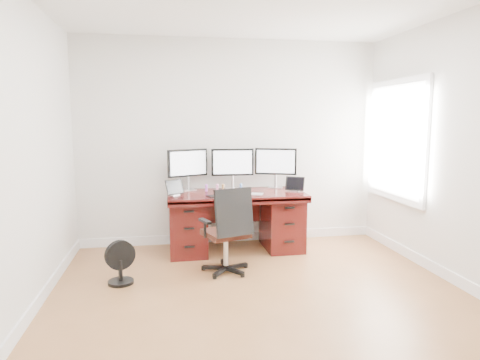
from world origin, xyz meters
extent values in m
plane|color=#936238|center=(0.00, 0.00, 0.00)|extent=(4.50, 4.50, 0.00)
cube|color=silver|center=(0.00, 2.25, 1.35)|extent=(4.00, 0.10, 2.70)
cube|color=white|center=(1.97, 1.50, 1.40)|extent=(0.04, 1.30, 1.50)
cube|color=white|center=(1.95, 1.50, 1.40)|extent=(0.01, 1.15, 1.35)
cube|color=#450F0D|center=(0.00, 1.80, 0.72)|extent=(1.70, 0.80, 0.05)
cube|color=#450F0D|center=(-0.60, 1.83, 0.35)|extent=(0.45, 0.70, 0.70)
cube|color=#450F0D|center=(0.60, 1.83, 0.35)|extent=(0.45, 0.70, 0.70)
cube|color=black|center=(0.00, 2.10, 0.50)|extent=(0.74, 0.03, 0.40)
cylinder|color=black|center=(-0.23, 1.07, 0.04)|extent=(0.64, 0.64, 0.07)
cylinder|color=silver|center=(-0.23, 1.07, 0.25)|extent=(0.05, 0.05, 0.36)
cube|color=#3B1A11|center=(-0.23, 1.07, 0.43)|extent=(0.54, 0.53, 0.06)
cube|color=black|center=(-0.17, 0.88, 0.70)|extent=(0.41, 0.17, 0.50)
cube|color=black|center=(-0.46, 0.99, 0.59)|extent=(0.12, 0.22, 0.03)
cube|color=black|center=(0.00, 1.14, 0.59)|extent=(0.12, 0.22, 0.03)
cylinder|color=black|center=(-1.33, 0.90, 0.02)|extent=(0.26, 0.26, 0.03)
cylinder|color=black|center=(-1.33, 0.90, 0.14)|extent=(0.04, 0.04, 0.22)
cylinder|color=black|center=(-1.33, 0.90, 0.29)|extent=(0.30, 0.18, 0.30)
cube|color=silver|center=(-0.58, 2.07, 0.76)|extent=(0.22, 0.20, 0.01)
cylinder|color=silver|center=(-0.58, 2.07, 0.84)|extent=(0.04, 0.04, 0.18)
cube|color=black|center=(-0.58, 2.07, 1.10)|extent=(0.52, 0.26, 0.35)
cube|color=white|center=(-0.57, 2.05, 1.10)|extent=(0.46, 0.21, 0.30)
cube|color=silver|center=(0.00, 2.07, 0.76)|extent=(0.18, 0.14, 0.01)
cylinder|color=silver|center=(0.00, 2.07, 0.84)|extent=(0.04, 0.04, 0.18)
cube|color=black|center=(0.00, 2.07, 1.10)|extent=(0.55, 0.05, 0.35)
cube|color=white|center=(0.00, 2.05, 1.10)|extent=(0.50, 0.02, 0.30)
cube|color=silver|center=(0.58, 2.07, 0.76)|extent=(0.22, 0.20, 0.01)
cylinder|color=silver|center=(0.58, 2.07, 0.84)|extent=(0.04, 0.04, 0.18)
cube|color=black|center=(0.58, 2.07, 1.10)|extent=(0.52, 0.23, 0.35)
cube|color=white|center=(0.57, 2.05, 1.10)|extent=(0.47, 0.19, 0.30)
cube|color=silver|center=(-0.76, 1.75, 0.76)|extent=(0.13, 0.12, 0.01)
cube|color=black|center=(-0.76, 1.75, 0.85)|extent=(0.23, 0.20, 0.17)
cube|color=silver|center=(0.75, 1.75, 0.76)|extent=(0.13, 0.12, 0.01)
cube|color=black|center=(0.75, 1.75, 0.85)|extent=(0.24, 0.18, 0.17)
cube|color=white|center=(-0.02, 1.60, 0.76)|extent=(0.27, 0.12, 0.01)
cube|color=silver|center=(0.23, 1.62, 0.76)|extent=(0.19, 0.19, 0.01)
cube|color=black|center=(-0.27, 1.59, 0.76)|extent=(0.25, 0.21, 0.01)
cube|color=black|center=(-0.04, 1.75, 0.76)|extent=(0.15, 0.09, 0.01)
cylinder|color=#A455CC|center=(-0.35, 1.95, 0.78)|extent=(0.03, 0.03, 0.06)
sphere|color=#A455CC|center=(-0.35, 1.95, 0.82)|extent=(0.04, 0.04, 0.04)
cylinder|color=pink|center=(-0.22, 1.95, 0.78)|extent=(0.03, 0.03, 0.06)
sphere|color=pink|center=(-0.22, 1.95, 0.82)|extent=(0.04, 0.04, 0.04)
cylinder|color=olive|center=(-0.14, 1.95, 0.78)|extent=(0.03, 0.03, 0.06)
sphere|color=olive|center=(-0.14, 1.95, 0.82)|extent=(0.04, 0.04, 0.04)
cylinder|color=#5C8FE4|center=(0.09, 1.95, 0.78)|extent=(0.03, 0.03, 0.06)
sphere|color=#5C8FE4|center=(0.09, 1.95, 0.82)|extent=(0.04, 0.04, 0.04)
camera|label=1|loc=(-0.85, -3.40, 1.65)|focal=32.00mm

